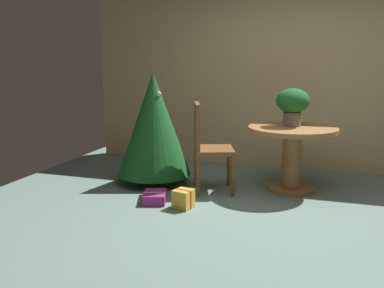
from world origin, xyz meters
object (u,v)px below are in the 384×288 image
round_dining_table (292,146)px  gift_box_purple (155,197)px  wooden_chair_left (207,143)px  gift_box_gold (183,199)px  flower_vase (293,103)px  holiday_tree (154,124)px

round_dining_table → gift_box_purple: 1.69m
wooden_chair_left → gift_box_gold: 0.81m
flower_vase → holiday_tree: bearing=-171.3°
flower_vase → gift_box_purple: 1.90m
round_dining_table → gift_box_purple: size_ratio=2.76×
flower_vase → wooden_chair_left: size_ratio=0.43×
flower_vase → holiday_tree: (-1.63, -0.25, -0.28)m
gift_box_gold → round_dining_table: bearing=44.9°
wooden_chair_left → gift_box_gold: (-0.06, -0.65, -0.48)m
round_dining_table → wooden_chair_left: 0.99m
flower_vase → wooden_chair_left: bearing=-156.5°
flower_vase → gift_box_purple: bearing=-144.2°
gift_box_purple → gift_box_gold: bearing=-13.8°
flower_vase → gift_box_purple: flower_vase is taller
round_dining_table → holiday_tree: 1.67m
wooden_chair_left → gift_box_purple: wooden_chair_left is taller
wooden_chair_left → gift_box_purple: (-0.41, -0.56, -0.52)m
holiday_tree → wooden_chair_left: bearing=-11.6°
flower_vase → round_dining_table: bearing=-72.9°
gift_box_purple → flower_vase: bearing=35.8°
holiday_tree → gift_box_gold: bearing=-50.4°
flower_vase → gift_box_purple: size_ratio=1.19×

